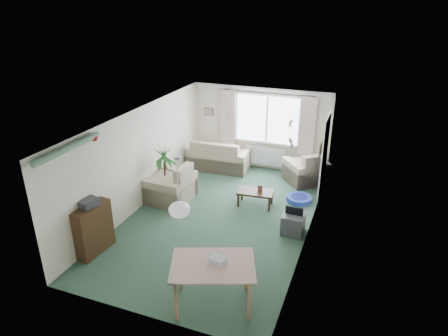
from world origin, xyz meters
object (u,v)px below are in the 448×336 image
(coffee_table, at_px, (255,198))
(bookshelf, at_px, (93,229))
(armchair_left, at_px, (170,182))
(tv_cube, at_px, (293,224))
(sofa, at_px, (219,154))
(pet_bed, at_px, (299,199))
(dining_table, at_px, (213,285))
(houseplant, at_px, (165,172))
(armchair_corner, at_px, (306,166))

(coffee_table, bearing_deg, bookshelf, -129.11)
(armchair_left, bearing_deg, tv_cube, 85.21)
(sofa, bearing_deg, tv_cube, 132.63)
(pet_bed, bearing_deg, coffee_table, -148.65)
(dining_table, bearing_deg, armchair_left, 128.28)
(sofa, distance_m, dining_table, 5.72)
(houseplant, distance_m, dining_table, 4.04)
(sofa, distance_m, armchair_corner, 2.58)
(coffee_table, relative_size, bookshelf, 0.84)
(pet_bed, bearing_deg, dining_table, -98.84)
(sofa, relative_size, tv_cube, 3.60)
(dining_table, bearing_deg, tv_cube, 73.21)
(tv_cube, bearing_deg, armchair_corner, 96.42)
(bookshelf, relative_size, tv_cube, 2.06)
(dining_table, relative_size, pet_bed, 1.98)
(armchair_corner, xyz_separation_m, bookshelf, (-3.32, -4.79, 0.06))
(armchair_corner, bearing_deg, armchair_left, -2.05)
(dining_table, xyz_separation_m, tv_cube, (0.79, 2.62, -0.16))
(armchair_corner, distance_m, dining_table, 5.36)
(armchair_left, bearing_deg, pet_bed, 111.99)
(dining_table, xyz_separation_m, pet_bed, (0.64, 4.10, -0.32))
(sofa, relative_size, bookshelf, 1.75)
(bookshelf, bearing_deg, armchair_corner, 60.05)
(sofa, xyz_separation_m, armchair_corner, (2.58, -0.02, 0.00))
(armchair_left, bearing_deg, sofa, 173.13)
(sofa, height_order, houseplant, houseplant)
(armchair_corner, height_order, armchair_left, armchair_left)
(armchair_corner, distance_m, coffee_table, 2.04)
(coffee_table, relative_size, houseplant, 0.60)
(dining_table, distance_m, tv_cube, 2.74)
(sofa, xyz_separation_m, armchair_left, (-0.40, -2.30, 0.04))
(armchair_left, xyz_separation_m, pet_bed, (3.05, 1.05, -0.42))
(sofa, xyz_separation_m, houseplant, (-0.55, -2.24, 0.26))
(armchair_left, bearing_deg, bookshelf, -4.67)
(coffee_table, relative_size, tv_cube, 1.72)
(armchair_left, distance_m, tv_cube, 3.24)
(houseplant, bearing_deg, coffee_table, 10.29)
(bookshelf, height_order, dining_table, bookshelf)
(sofa, distance_m, pet_bed, 2.95)
(coffee_table, bearing_deg, armchair_left, -167.56)
(armchair_corner, distance_m, pet_bed, 1.28)
(armchair_corner, distance_m, houseplant, 3.84)
(armchair_left, xyz_separation_m, dining_table, (2.41, -3.05, -0.10))
(sofa, bearing_deg, coffee_table, 129.43)
(houseplant, relative_size, tv_cube, 2.86)
(armchair_left, xyz_separation_m, coffee_table, (2.08, 0.46, -0.29))
(armchair_corner, relative_size, dining_table, 0.81)
(coffee_table, bearing_deg, houseplant, -169.71)
(armchair_left, relative_size, houseplant, 0.76)
(bookshelf, relative_size, pet_bed, 1.64)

